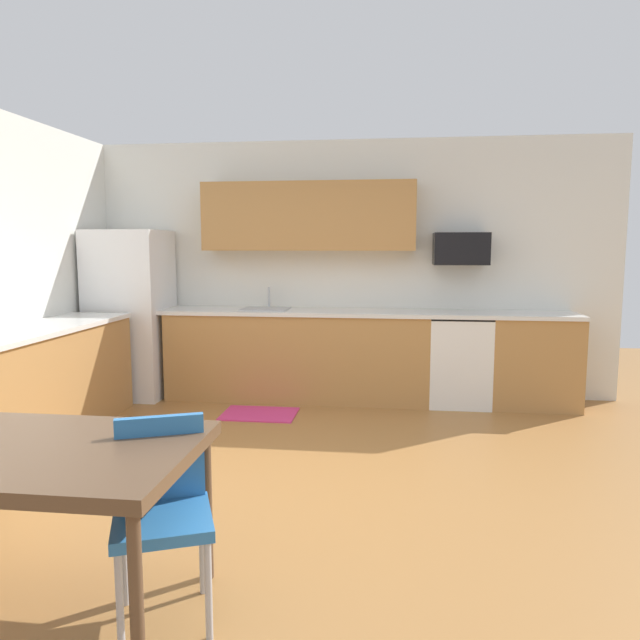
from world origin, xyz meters
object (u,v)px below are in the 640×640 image
Objects in this scene: microwave at (461,249)px; dining_table at (28,460)px; chair_near_table at (162,502)px; refrigerator at (131,314)px; oven_range at (459,360)px.

microwave is 0.39× the size of dining_table.
dining_table is at bearing -168.79° from chair_near_table.
oven_range is (3.43, 0.08, -0.43)m from refrigerator.
microwave is at bearing 90.00° from oven_range.
chair_near_table is at bearing 11.21° from dining_table.
dining_table is (1.26, -3.72, -0.18)m from refrigerator.
refrigerator is 3.46m from oven_range.
dining_table is at bearing -71.26° from refrigerator.
refrigerator reaches higher than chair_near_table.
chair_near_table is (-1.63, -3.69, 0.05)m from oven_range.
oven_range is 4.04m from chair_near_table.
microwave is 0.64× the size of chair_near_table.
chair_near_table is at bearing -113.32° from microwave.
dining_table is at bearing -119.75° from oven_range.
microwave is at bearing 66.68° from chair_near_table.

